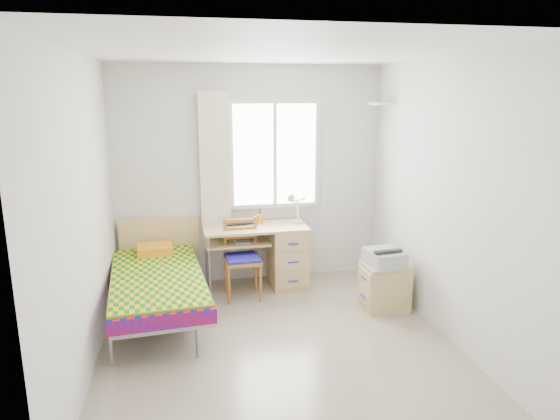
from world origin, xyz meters
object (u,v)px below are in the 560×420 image
object	(u,v)px
chair	(243,253)
cabinet	(384,286)
printer	(384,257)
bed	(158,279)
desk	(282,253)

from	to	relation	value
chair	cabinet	xyz separation A→B (m)	(1.45, -0.64, -0.26)
chair	cabinet	size ratio (longest dim) A/B	1.82
printer	bed	bearing A→B (deg)	165.79
bed	desk	xyz separation A→B (m)	(1.43, 0.58, -0.00)
chair	printer	size ratio (longest dim) A/B	2.08
bed	cabinet	size ratio (longest dim) A/B	4.06
bed	cabinet	xyz separation A→B (m)	(2.37, -0.27, -0.16)
desk	chair	size ratio (longest dim) A/B	1.34
desk	cabinet	world-z (taller)	desk
chair	cabinet	bearing A→B (deg)	-26.23
desk	chair	distance (m)	0.55
cabinet	printer	size ratio (longest dim) A/B	1.14
desk	chair	xyz separation A→B (m)	(-0.50, -0.22, 0.10)
cabinet	printer	bearing A→B (deg)	-132.86
bed	printer	size ratio (longest dim) A/B	4.64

